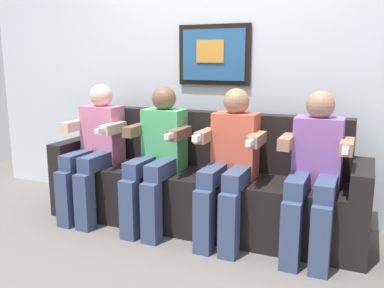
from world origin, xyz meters
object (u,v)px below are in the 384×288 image
(person_left_center, at_px, (158,153))
(person_right_center, at_px, (230,160))
(person_rightmost, at_px, (315,168))
(couch, at_px, (201,187))
(person_leftmost, at_px, (95,146))

(person_left_center, distance_m, person_right_center, 0.59)
(person_right_center, height_order, person_rightmost, same)
(couch, distance_m, person_left_center, 0.45)
(person_right_center, bearing_deg, person_rightmost, 0.05)
(couch, bearing_deg, person_leftmost, -169.20)
(couch, height_order, person_left_center, person_left_center)
(couch, xyz_separation_m, person_left_center, (-0.29, -0.17, 0.29))
(person_rightmost, bearing_deg, person_leftmost, 180.00)
(person_leftmost, bearing_deg, person_rightmost, 0.00)
(person_left_center, distance_m, person_rightmost, 1.18)
(person_leftmost, distance_m, person_left_center, 0.59)
(person_left_center, height_order, person_right_center, same)
(person_leftmost, distance_m, person_right_center, 1.18)
(person_leftmost, relative_size, person_right_center, 1.00)
(couch, xyz_separation_m, person_leftmost, (-0.88, -0.17, 0.29))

